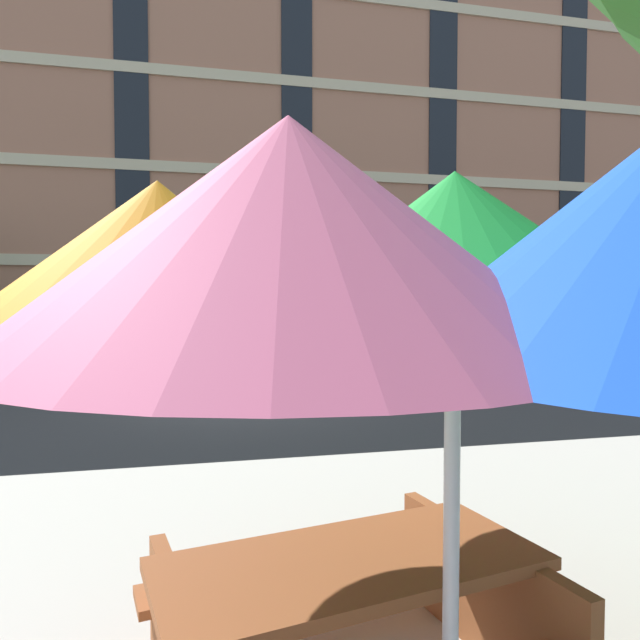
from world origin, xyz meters
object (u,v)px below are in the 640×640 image
(sedan_black_midblock, at_px, (621,331))
(pickup_green, at_px, (152,336))
(patio_umbrella, at_px, (454,260))
(picnic_table, at_px, (350,617))
(sedan_black, at_px, (401,335))

(sedan_black_midblock, bearing_deg, pickup_green, 180.00)
(pickup_green, xyz_separation_m, sedan_black_midblock, (13.68, -0.00, -0.08))
(pickup_green, distance_m, patio_umbrella, 12.89)
(pickup_green, height_order, patio_umbrella, patio_umbrella)
(pickup_green, bearing_deg, picnic_table, -81.94)
(sedan_black, bearing_deg, picnic_table, -111.95)
(pickup_green, xyz_separation_m, patio_umbrella, (1.93, -12.70, 1.09))
(sedan_black_midblock, distance_m, picnic_table, 17.02)
(patio_umbrella, xyz_separation_m, picnic_table, (-0.22, 0.60, -1.63))
(sedan_black, relative_size, patio_umbrella, 1.34)
(sedan_black, bearing_deg, patio_umbrella, -110.15)
(sedan_black_midblock, xyz_separation_m, patio_umbrella, (-11.75, -12.70, 1.17))
(pickup_green, distance_m, sedan_black_midblock, 13.68)
(sedan_black, height_order, patio_umbrella, patio_umbrella)
(sedan_black_midblock, relative_size, patio_umbrella, 1.34)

